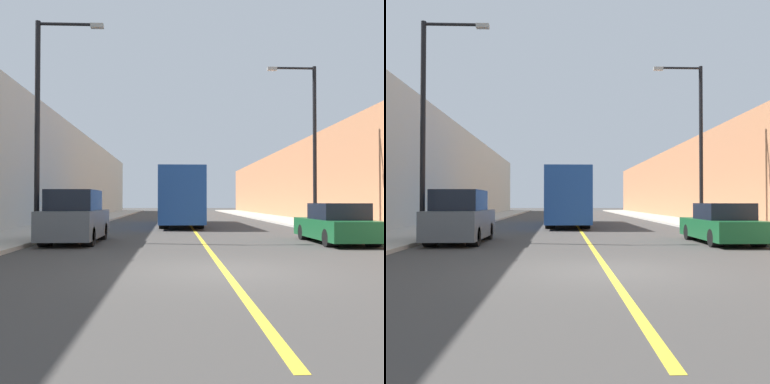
% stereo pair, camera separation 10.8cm
% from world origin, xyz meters
% --- Properties ---
extents(ground_plane, '(200.00, 200.00, 0.00)m').
position_xyz_m(ground_plane, '(0.00, 0.00, 0.00)').
color(ground_plane, '#3F3D3A').
extents(sidewalk_left, '(3.51, 72.00, 0.14)m').
position_xyz_m(sidewalk_left, '(-7.83, 30.00, 0.07)').
color(sidewalk_left, '#B2AA9E').
rests_on(sidewalk_left, ground).
extents(sidewalk_right, '(3.51, 72.00, 0.14)m').
position_xyz_m(sidewalk_right, '(7.83, 30.00, 0.07)').
color(sidewalk_right, '#B2AA9E').
rests_on(sidewalk_right, ground).
extents(building_row_left, '(4.00, 72.00, 8.02)m').
position_xyz_m(building_row_left, '(-11.59, 30.00, 4.01)').
color(building_row_left, '#B7B2A3').
rests_on(building_row_left, ground).
extents(building_row_right, '(4.00, 72.00, 6.71)m').
position_xyz_m(building_row_right, '(11.59, 30.00, 3.35)').
color(building_row_right, '#B2724C').
rests_on(building_row_right, ground).
extents(road_center_line, '(0.16, 72.00, 0.01)m').
position_xyz_m(road_center_line, '(0.00, 30.00, 0.00)').
color(road_center_line, gold).
rests_on(road_center_line, ground).
extents(bus, '(2.56, 12.08, 3.49)m').
position_xyz_m(bus, '(-0.65, 19.47, 1.87)').
color(bus, '#1E4793').
rests_on(bus, ground).
extents(parked_suv_left, '(1.87, 4.55, 1.98)m').
position_xyz_m(parked_suv_left, '(-4.80, 7.00, 0.91)').
color(parked_suv_left, '#51565B').
rests_on(parked_suv_left, ground).
extents(car_right_near, '(1.88, 4.79, 1.49)m').
position_xyz_m(car_right_near, '(4.95, 6.53, 0.67)').
color(car_right_near, '#145128').
rests_on(car_right_near, ground).
extents(street_lamp_left, '(2.62, 0.24, 8.40)m').
position_xyz_m(street_lamp_left, '(-6.17, 7.48, 4.88)').
color(street_lamp_left, black).
rests_on(street_lamp_left, sidewalk_left).
extents(street_lamp_right, '(2.62, 0.24, 8.61)m').
position_xyz_m(street_lamp_right, '(6.17, 13.44, 4.99)').
color(street_lamp_right, black).
rests_on(street_lamp_right, sidewalk_right).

